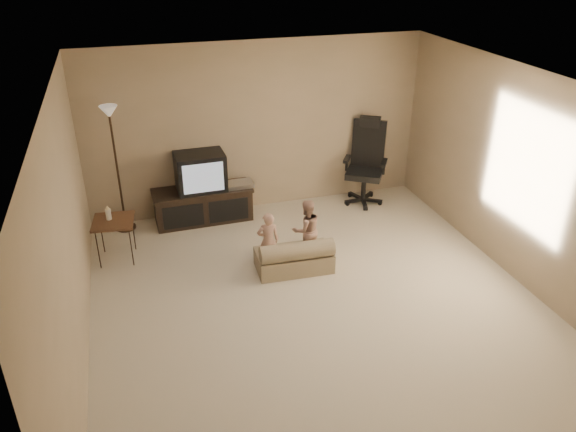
% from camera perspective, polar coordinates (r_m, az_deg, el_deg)
% --- Properties ---
extents(floor, '(5.50, 5.50, 0.00)m').
position_cam_1_polar(floor, '(6.50, 3.09, -9.05)').
color(floor, beige).
rests_on(floor, ground).
extents(room_shell, '(5.50, 5.50, 5.50)m').
position_cam_1_polar(room_shell, '(5.73, 3.46, 3.29)').
color(room_shell, white).
rests_on(room_shell, floor).
extents(tv_stand, '(1.46, 0.56, 1.03)m').
position_cam_1_polar(tv_stand, '(8.20, -8.67, 2.30)').
color(tv_stand, black).
rests_on(tv_stand, floor).
extents(office_chair, '(0.84, 0.85, 1.32)m').
position_cam_1_polar(office_chair, '(8.78, 7.86, 4.38)').
color(office_chair, black).
rests_on(office_chair, floor).
extents(side_table, '(0.56, 0.56, 0.76)m').
position_cam_1_polar(side_table, '(7.42, -17.37, -0.54)').
color(side_table, brown).
rests_on(side_table, floor).
extents(floor_lamp, '(0.28, 0.28, 1.80)m').
position_cam_1_polar(floor_lamp, '(7.88, -17.34, 7.24)').
color(floor_lamp, '#312115').
rests_on(floor_lamp, floor).
extents(child_sofa, '(0.96, 0.57, 0.46)m').
position_cam_1_polar(child_sofa, '(7.00, 0.68, -4.24)').
color(child_sofa, gray).
rests_on(child_sofa, floor).
extents(toddler_left, '(0.30, 0.23, 0.77)m').
position_cam_1_polar(toddler_left, '(6.97, -2.03, -2.55)').
color(toddler_left, tan).
rests_on(toddler_left, floor).
extents(toddler_right, '(0.42, 0.26, 0.81)m').
position_cam_1_polar(toddler_right, '(7.18, 1.87, -1.38)').
color(toddler_right, tan).
rests_on(toddler_right, floor).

